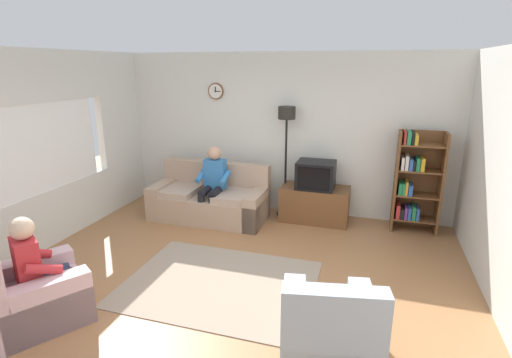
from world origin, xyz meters
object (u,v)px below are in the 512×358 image
at_px(person_on_couch, 213,180).
at_px(person_in_left_armchair, 39,264).
at_px(armchair_near_bookshelf, 329,331).
at_px(floor_lamp, 286,131).
at_px(armchair_near_window, 34,296).
at_px(tv, 316,175).
at_px(couch, 210,200).
at_px(tv_stand, 315,204).
at_px(bookshelf, 414,181).

distance_m(person_on_couch, person_in_left_armchair, 2.96).
bearing_deg(person_on_couch, armchair_near_bookshelf, -50.41).
bearing_deg(floor_lamp, armchair_near_window, -115.87).
xyz_separation_m(tv, armchair_near_bookshelf, (0.61, -3.14, -0.50)).
height_order(armchair_near_window, person_on_couch, person_on_couch).
distance_m(couch, floor_lamp, 1.71).
bearing_deg(tv_stand, floor_lamp, 169.33).
distance_m(tv, armchair_near_window, 4.16).
relative_size(bookshelf, person_in_left_armchair, 1.39).
bearing_deg(person_in_left_armchair, tv_stand, 56.98).
relative_size(bookshelf, person_on_couch, 1.25).
relative_size(floor_lamp, person_in_left_armchair, 1.65).
height_order(couch, tv_stand, couch).
xyz_separation_m(couch, person_in_left_armchair, (-0.51, -3.00, 0.29)).
bearing_deg(person_in_left_armchair, armchair_near_window, -123.02).
height_order(tv, floor_lamp, floor_lamp).
relative_size(tv_stand, person_on_couch, 0.89).
relative_size(tv_stand, armchair_near_window, 0.94).
xyz_separation_m(couch, tv_stand, (1.70, 0.40, -0.03)).
xyz_separation_m(bookshelf, floor_lamp, (-2.01, 0.03, 0.66)).
bearing_deg(tv_stand, armchair_near_window, -123.02).
bearing_deg(floor_lamp, person_in_left_armchair, -115.70).
bearing_deg(bookshelf, tv, -176.44).
height_order(tv_stand, person_in_left_armchair, person_in_left_armchair).
bearing_deg(bookshelf, couch, -171.58).
height_order(bookshelf, floor_lamp, floor_lamp).
bearing_deg(armchair_near_window, tv, 56.80).
bearing_deg(person_on_couch, person_in_left_armchair, -102.24).
bearing_deg(armchair_near_bookshelf, floor_lamp, 109.14).
relative_size(couch, armchair_near_window, 1.62).
bearing_deg(floor_lamp, person_on_couch, -149.92).
relative_size(tv_stand, floor_lamp, 0.59).
bearing_deg(armchair_near_bookshelf, armchair_near_window, -173.78).
distance_m(tv_stand, floor_lamp, 1.28).
relative_size(bookshelf, armchair_near_bookshelf, 1.53).
bearing_deg(armchair_near_bookshelf, bookshelf, 74.75).
relative_size(couch, tv, 3.17).
distance_m(tv, floor_lamp, 0.85).
height_order(floor_lamp, person_on_couch, floor_lamp).
relative_size(floor_lamp, armchair_near_bookshelf, 1.82).
bearing_deg(person_on_couch, couch, 136.39).
relative_size(couch, tv_stand, 1.73).
xyz_separation_m(tv_stand, person_on_couch, (-1.58, -0.51, 0.41)).
bearing_deg(armchair_near_window, person_in_left_armchair, 56.98).
bearing_deg(tv_stand, person_on_couch, -162.02).
xyz_separation_m(tv, person_on_couch, (-1.58, -0.49, -0.09)).
height_order(floor_lamp, person_in_left_armchair, floor_lamp).
distance_m(bookshelf, person_on_couch, 3.13).
distance_m(couch, bookshelf, 3.26).
xyz_separation_m(bookshelf, person_in_left_armchair, (-3.70, -3.47, -0.18)).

